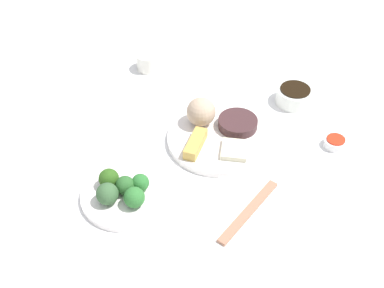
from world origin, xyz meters
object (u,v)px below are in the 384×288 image
at_px(teacup, 148,62).
at_px(soy_sauce_bowl, 294,96).
at_px(main_plate, 217,139).
at_px(chopsticks_pair, 249,211).
at_px(broccoli_plate, 127,194).
at_px(sauce_ramekin_sweet_and_sour, 335,143).

bearing_deg(teacup, soy_sauce_bowl, -42.17).
xyz_separation_m(main_plate, chopsticks_pair, (-0.02, -0.23, -0.00)).
xyz_separation_m(broccoli_plate, chopsticks_pair, (0.23, -0.14, -0.00)).
distance_m(main_plate, teacup, 0.38).
height_order(broccoli_plate, sauce_ramekin_sweet_and_sour, sauce_ramekin_sweet_and_sour).
distance_m(main_plate, soy_sauce_bowl, 0.27).
relative_size(soy_sauce_bowl, chopsticks_pair, 0.47).
distance_m(main_plate, sauce_ramekin_sweet_and_sour, 0.29).
bearing_deg(sauce_ramekin_sweet_and_sour, main_plate, 156.59).
bearing_deg(teacup, broccoli_plate, -111.97).
bearing_deg(broccoli_plate, soy_sauce_bowl, 18.63).
distance_m(broccoli_plate, soy_sauce_bowl, 0.54).
bearing_deg(main_plate, chopsticks_pair, -95.44).
relative_size(sauce_ramekin_sweet_and_sour, teacup, 0.80).
height_order(broccoli_plate, teacup, teacup).
height_order(soy_sauce_bowl, sauce_ramekin_sweet_and_sour, soy_sauce_bowl).
distance_m(sauce_ramekin_sweet_and_sour, teacup, 0.59).
bearing_deg(chopsticks_pair, main_plate, 84.56).
distance_m(main_plate, chopsticks_pair, 0.24).
relative_size(main_plate, broccoli_plate, 1.26).
bearing_deg(teacup, main_plate, -79.67).
bearing_deg(soy_sauce_bowl, broccoli_plate, -161.37).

